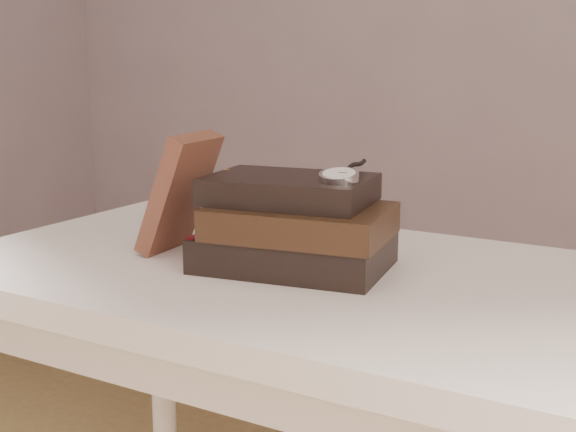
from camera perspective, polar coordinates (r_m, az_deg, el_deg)
The scene contains 5 objects.
table at distance 1.17m, azimuth -0.17°, elevation -7.89°, with size 1.00×0.60×0.75m.
book_stack at distance 1.11m, azimuth 0.52°, elevation -0.74°, with size 0.29×0.22×0.13m.
journal at distance 1.21m, azimuth -7.95°, elevation 1.72°, with size 0.03×0.12×0.19m, color #46251B.
pocket_watch at distance 1.06m, azimuth 3.85°, elevation 3.01°, with size 0.06×0.16×0.02m.
eyeglasses at distance 1.22m, azimuth -2.15°, elevation 1.09°, with size 0.13×0.14×0.05m.
Camera 1 is at (0.56, -0.60, 1.06)m, focal length 48.46 mm.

